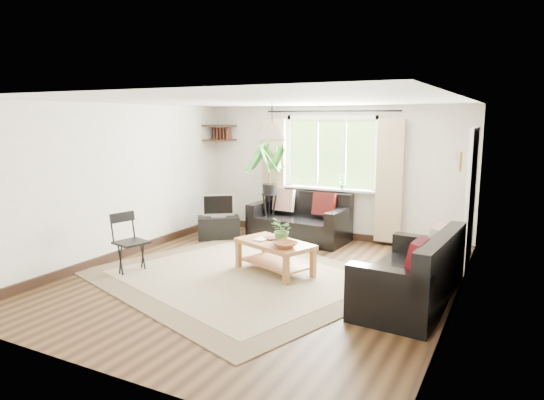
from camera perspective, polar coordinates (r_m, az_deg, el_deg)
The scene contains 24 objects.
floor at distance 6.70m, azimuth -1.60°, elevation -9.41°, with size 5.50×5.50×0.00m, color black.
ceiling at distance 6.33m, azimuth -1.70°, elevation 11.58°, with size 5.50×5.50×0.00m, color white.
wall_back at distance 8.89m, azimuth 6.99°, elevation 3.22°, with size 5.00×0.02×2.40m, color silver.
wall_front at distance 4.26m, azimuth -19.93°, elevation -4.36°, with size 5.00×0.02×2.40m, color silver.
wall_left at distance 7.92m, azimuth -17.69°, elevation 2.04°, with size 0.02×5.50×2.40m, color silver.
wall_right at distance 5.65m, azimuth 21.12°, elevation -1.08°, with size 0.02×5.50×2.40m, color silver.
rug at distance 6.81m, azimuth -3.93°, elevation -9.00°, with size 3.70×3.17×0.02m, color beige.
window at distance 8.82m, azimuth 6.95°, elevation 5.46°, with size 2.50×0.16×2.16m, color white, non-canonical shape.
door at distance 7.36m, azimuth 22.30°, elevation -0.36°, with size 0.06×0.96×2.06m, color silver.
corner_shelf at distance 9.64m, azimuth -6.20°, elevation 7.85°, with size 0.50×0.50×0.34m, color black, non-canonical shape.
pendant_lamp at distance 6.68m, azimuth 0.00°, elevation 8.48°, with size 0.36×0.36×0.54m, color beige, non-canonical shape.
wall_sconce at distance 5.89m, azimuth 21.10°, elevation 4.64°, with size 0.12×0.12×0.28m, color beige, non-canonical shape.
sofa_back at distance 8.72m, azimuth 3.19°, elevation -2.11°, with size 1.74×0.87×0.82m, color black, non-canonical shape.
sofa_right at distance 5.98m, azimuth 15.89°, elevation -7.94°, with size 0.89×1.78×0.84m, color black, non-canonical shape.
coffee_table at distance 6.93m, azimuth 0.32°, elevation -6.75°, with size 1.12×0.61×0.46m, color brown, non-canonical shape.
table_plant at distance 6.79m, azimuth 1.22°, elevation -3.56°, with size 0.32×0.28×0.36m, color #406E2C.
bowl at distance 6.56m, azimuth 1.56°, elevation -5.27°, with size 0.32×0.32×0.08m, color #995834.
book_a at distance 7.01m, azimuth -1.86°, elevation -4.55°, with size 0.16×0.22×0.02m, color white.
book_b at distance 7.11m, azimuth -0.15°, elevation -4.32°, with size 0.18×0.24×0.02m, color #4E211F.
tv_stand at distance 8.93m, azimuth -6.29°, elevation -3.24°, with size 0.75×0.42×0.40m, color black.
tv at distance 8.84m, azimuth -6.35°, elevation -0.57°, with size 0.58×0.19×0.44m, color #A5A5AA, non-canonical shape.
palm_stand at distance 8.91m, azimuth -0.30°, elevation 1.17°, with size 0.68×0.68×1.74m, color black, non-canonical shape.
folding_chair at distance 7.18m, azimuth -16.23°, elevation -4.94°, with size 0.44×0.44×0.85m, color black, non-canonical shape.
sill_plant at distance 8.71m, azimuth 8.24°, elevation 2.17°, with size 0.14×0.10×0.27m, color #2D6023.
Camera 1 is at (3.07, -5.53, 2.19)m, focal length 32.00 mm.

